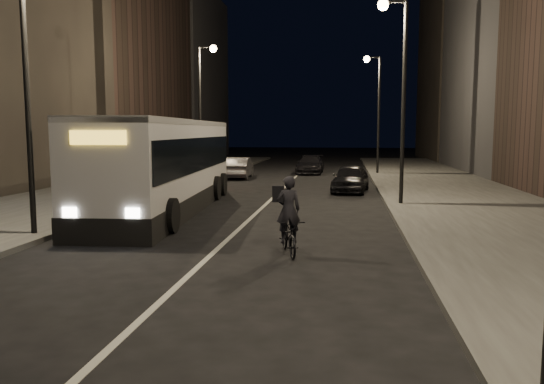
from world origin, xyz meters
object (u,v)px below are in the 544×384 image
(streetlight_left_far, at_px, (204,94))
(car_far, at_px, (310,165))
(car_mid, at_px, (239,168))
(streetlight_right_mid, at_px, (397,74))
(city_bus, at_px, (166,162))
(cyclist_on_bicycle, at_px, (289,229))
(car_near, at_px, (350,178))
(streetlight_left_near, at_px, (34,49))
(streetlight_right_far, at_px, (375,98))

(streetlight_left_far, distance_m, car_far, 10.20)
(streetlight_left_far, height_order, car_mid, streetlight_left_far)
(streetlight_right_mid, relative_size, city_bus, 0.62)
(streetlight_left_far, bearing_deg, city_bus, -81.95)
(cyclist_on_bicycle, xyz_separation_m, car_near, (1.67, 14.20, 0.03))
(car_mid, bearing_deg, streetlight_left_near, 81.46)
(streetlight_right_mid, xyz_separation_m, car_far, (-4.53, 16.66, -4.70))
(car_near, bearing_deg, cyclist_on_bicycle, -89.56)
(streetlight_right_mid, distance_m, car_near, 7.17)
(streetlight_right_mid, height_order, car_mid, streetlight_right_mid)
(streetlight_left_near, bearing_deg, car_far, 76.03)
(streetlight_left_near, height_order, car_mid, streetlight_left_near)
(cyclist_on_bicycle, relative_size, car_mid, 0.48)
(car_near, bearing_deg, streetlight_left_far, 158.66)
(cyclist_on_bicycle, bearing_deg, city_bus, 112.73)
(streetlight_right_far, xyz_separation_m, cyclist_on_bicycle, (-3.40, -25.04, -4.69))
(car_mid, bearing_deg, streetlight_left_far, 47.63)
(streetlight_right_far, relative_size, streetlight_left_near, 1.00)
(car_near, bearing_deg, streetlight_left_near, -117.04)
(car_near, xyz_separation_m, car_far, (-2.80, 11.50, -0.04))
(car_far, bearing_deg, city_bus, -102.03)
(car_near, bearing_deg, streetlight_right_far, 88.05)
(streetlight_right_mid, bearing_deg, streetlight_right_far, 90.00)
(car_mid, xyz_separation_m, car_far, (4.40, 4.50, -0.03))
(car_far, bearing_deg, car_mid, -133.30)
(streetlight_left_far, xyz_separation_m, car_far, (6.13, 6.66, -4.70))
(streetlight_right_far, bearing_deg, streetlight_left_far, -150.64)
(car_far, bearing_deg, streetlight_right_far, -7.15)
(streetlight_right_far, xyz_separation_m, car_far, (-4.53, 0.66, -4.70))
(streetlight_left_near, height_order, streetlight_left_far, same)
(streetlight_right_mid, xyz_separation_m, city_bus, (-8.93, -2.25, -3.45))
(city_bus, bearing_deg, cyclist_on_bicycle, -54.64)
(streetlight_right_far, relative_size, car_far, 1.78)
(streetlight_right_mid, bearing_deg, streetlight_left_near, -143.12)
(streetlight_left_near, bearing_deg, city_bus, 73.24)
(streetlight_right_mid, relative_size, cyclist_on_bicycle, 4.04)
(streetlight_left_near, bearing_deg, streetlight_right_mid, 36.88)
(streetlight_left_far, height_order, city_bus, streetlight_left_far)
(streetlight_right_mid, bearing_deg, car_mid, 126.30)
(streetlight_right_far, bearing_deg, city_bus, -116.08)
(city_bus, distance_m, car_mid, 14.46)
(streetlight_right_far, relative_size, city_bus, 0.62)
(streetlight_right_mid, relative_size, streetlight_right_far, 1.00)
(cyclist_on_bicycle, bearing_deg, streetlight_left_far, 94.46)
(streetlight_left_near, height_order, car_far, streetlight_left_near)
(streetlight_left_near, relative_size, car_near, 1.98)
(streetlight_right_far, height_order, car_mid, streetlight_right_far)
(car_mid, distance_m, car_far, 6.29)
(streetlight_right_far, distance_m, car_mid, 10.79)
(city_bus, height_order, car_far, city_bus)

